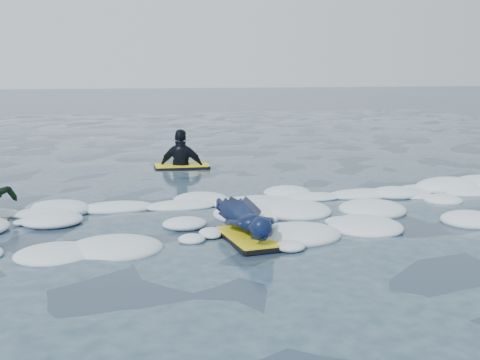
# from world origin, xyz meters

# --- Properties ---
(ground) EXTENTS (120.00, 120.00, 0.00)m
(ground) POSITION_xyz_m (0.00, 0.00, 0.00)
(ground) COLOR #19263C
(ground) RESTS_ON ground
(foam_band) EXTENTS (12.00, 3.10, 0.30)m
(foam_band) POSITION_xyz_m (0.00, 1.03, 0.00)
(foam_band) COLOR white
(foam_band) RESTS_ON ground
(prone_woman_unit) EXTENTS (0.70, 1.62, 0.41)m
(prone_woman_unit) POSITION_xyz_m (0.93, -0.17, 0.21)
(prone_woman_unit) COLOR black
(prone_woman_unit) RESTS_ON ground
(waiting_rider_unit) EXTENTS (1.12, 0.71, 1.66)m
(waiting_rider_unit) POSITION_xyz_m (0.86, 5.10, -0.01)
(waiting_rider_unit) COLOR black
(waiting_rider_unit) RESTS_ON ground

